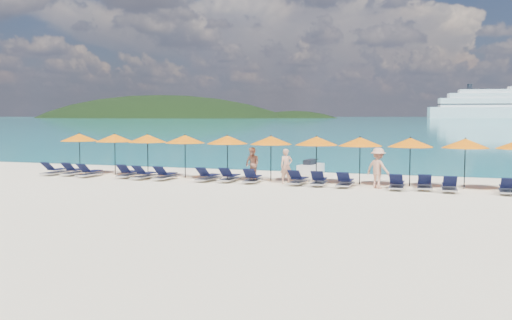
% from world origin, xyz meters
% --- Properties ---
extents(ground, '(1400.00, 1400.00, 0.00)m').
position_xyz_m(ground, '(0.00, 0.00, 0.00)').
color(ground, beige).
extents(sea, '(1600.00, 1300.00, 0.01)m').
position_xyz_m(sea, '(0.00, 660.00, 0.01)').
color(sea, '#1FA9B2').
rests_on(sea, ground).
extents(headland_main, '(374.00, 242.00, 126.50)m').
position_xyz_m(headland_main, '(-300.00, 540.00, -38.00)').
color(headland_main, black).
rests_on(headland_main, ground).
extents(headland_small, '(162.00, 126.00, 85.50)m').
position_xyz_m(headland_small, '(-150.00, 560.00, -35.00)').
color(headland_small, black).
rests_on(headland_small, ground).
extents(cruise_ship, '(151.94, 47.80, 41.78)m').
position_xyz_m(cruise_ship, '(59.06, 609.99, 10.87)').
color(cruise_ship, white).
rests_on(cruise_ship, ground).
extents(jetski, '(1.12, 2.28, 0.78)m').
position_xyz_m(jetski, '(1.08, 9.27, 0.32)').
color(jetski, silver).
rests_on(jetski, ground).
extents(beachgoer_a, '(0.73, 0.68, 1.67)m').
position_xyz_m(beachgoer_a, '(1.09, 4.27, 0.83)').
color(beachgoer_a, tan).
rests_on(beachgoer_a, ground).
extents(beachgoer_b, '(0.93, 0.78, 1.66)m').
position_xyz_m(beachgoer_b, '(-0.89, 5.00, 0.83)').
color(beachgoer_b, tan).
rests_on(beachgoer_b, ground).
extents(beachgoer_c, '(1.29, 1.04, 1.82)m').
position_xyz_m(beachgoer_c, '(5.43, 3.93, 0.91)').
color(beachgoer_c, tan).
rests_on(beachgoer_c, ground).
extents(umbrella_0, '(2.10, 2.10, 2.28)m').
position_xyz_m(umbrella_0, '(-11.28, 5.25, 2.02)').
color(umbrella_0, black).
rests_on(umbrella_0, ground).
extents(umbrella_1, '(2.10, 2.10, 2.28)m').
position_xyz_m(umbrella_1, '(-8.96, 5.22, 2.02)').
color(umbrella_1, black).
rests_on(umbrella_1, ground).
extents(umbrella_2, '(2.10, 2.10, 2.28)m').
position_xyz_m(umbrella_2, '(-6.90, 5.18, 2.02)').
color(umbrella_2, black).
rests_on(umbrella_2, ground).
extents(umbrella_3, '(2.10, 2.10, 2.28)m').
position_xyz_m(umbrella_3, '(-4.62, 5.05, 2.02)').
color(umbrella_3, black).
rests_on(umbrella_3, ground).
extents(umbrella_4, '(2.10, 2.10, 2.28)m').
position_xyz_m(umbrella_4, '(-2.23, 5.02, 2.02)').
color(umbrella_4, black).
rests_on(umbrella_4, ground).
extents(umbrella_5, '(2.10, 2.10, 2.28)m').
position_xyz_m(umbrella_5, '(0.04, 5.14, 2.02)').
color(umbrella_5, black).
rests_on(umbrella_5, ground).
extents(umbrella_6, '(2.10, 2.10, 2.28)m').
position_xyz_m(umbrella_6, '(2.31, 5.27, 2.02)').
color(umbrella_6, black).
rests_on(umbrella_6, ground).
extents(umbrella_7, '(2.10, 2.10, 2.28)m').
position_xyz_m(umbrella_7, '(4.43, 5.14, 2.02)').
color(umbrella_7, black).
rests_on(umbrella_7, ground).
extents(umbrella_8, '(2.10, 2.10, 2.28)m').
position_xyz_m(umbrella_8, '(6.72, 5.12, 2.02)').
color(umbrella_8, black).
rests_on(umbrella_8, ground).
extents(umbrella_9, '(2.10, 2.10, 2.28)m').
position_xyz_m(umbrella_9, '(9.08, 5.12, 2.02)').
color(umbrella_9, black).
rests_on(umbrella_9, ground).
extents(lounger_0, '(0.71, 1.73, 0.66)m').
position_xyz_m(lounger_0, '(-11.95, 3.93, 0.24)').
color(lounger_0, silver).
rests_on(lounger_0, ground).
extents(lounger_1, '(0.77, 1.75, 0.66)m').
position_xyz_m(lounger_1, '(-10.84, 4.08, 0.24)').
color(lounger_1, silver).
rests_on(lounger_1, ground).
extents(lounger_2, '(0.63, 1.70, 0.66)m').
position_xyz_m(lounger_2, '(-9.57, 3.72, 0.24)').
color(lounger_2, silver).
rests_on(lounger_2, ground).
extents(lounger_3, '(0.75, 1.74, 0.66)m').
position_xyz_m(lounger_3, '(-7.41, 4.04, 0.24)').
color(lounger_3, silver).
rests_on(lounger_3, ground).
extents(lounger_4, '(0.74, 1.74, 0.66)m').
position_xyz_m(lounger_4, '(-6.26, 3.74, 0.24)').
color(lounger_4, silver).
rests_on(lounger_4, ground).
extents(lounger_5, '(0.63, 1.70, 0.66)m').
position_xyz_m(lounger_5, '(-5.10, 3.76, 0.24)').
color(lounger_5, silver).
rests_on(lounger_5, ground).
extents(lounger_6, '(0.79, 1.75, 0.66)m').
position_xyz_m(lounger_6, '(-2.82, 3.91, 0.24)').
color(lounger_6, silver).
rests_on(lounger_6, ground).
extents(lounger_7, '(0.63, 1.70, 0.66)m').
position_xyz_m(lounger_7, '(-1.74, 4.08, 0.24)').
color(lounger_7, silver).
rests_on(lounger_7, ground).
extents(lounger_8, '(0.76, 1.75, 0.66)m').
position_xyz_m(lounger_8, '(-0.52, 3.99, 0.24)').
color(lounger_8, silver).
rests_on(lounger_8, ground).
extents(lounger_9, '(0.72, 1.74, 0.66)m').
position_xyz_m(lounger_9, '(1.75, 4.02, 0.24)').
color(lounger_9, silver).
rests_on(lounger_9, ground).
extents(lounger_10, '(0.75, 1.74, 0.66)m').
position_xyz_m(lounger_10, '(2.75, 3.96, 0.24)').
color(lounger_10, silver).
rests_on(lounger_10, ground).
extents(lounger_11, '(0.64, 1.71, 0.66)m').
position_xyz_m(lounger_11, '(3.99, 3.86, 0.24)').
color(lounger_11, silver).
rests_on(lounger_11, ground).
extents(lounger_12, '(0.65, 1.71, 0.66)m').
position_xyz_m(lounger_12, '(6.28, 3.75, 0.24)').
color(lounger_12, silver).
rests_on(lounger_12, ground).
extents(lounger_13, '(0.72, 1.73, 0.66)m').
position_xyz_m(lounger_13, '(7.42, 4.06, 0.24)').
color(lounger_13, silver).
rests_on(lounger_13, ground).
extents(lounger_14, '(0.71, 1.73, 0.66)m').
position_xyz_m(lounger_14, '(8.46, 3.72, 0.24)').
color(lounger_14, silver).
rests_on(lounger_14, ground).
extents(lounger_15, '(0.65, 1.71, 0.66)m').
position_xyz_m(lounger_15, '(10.72, 3.77, 0.24)').
color(lounger_15, silver).
rests_on(lounger_15, ground).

